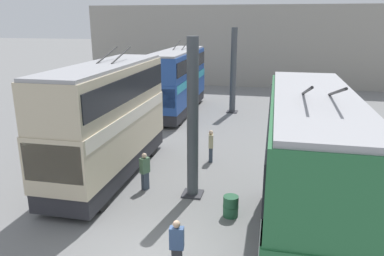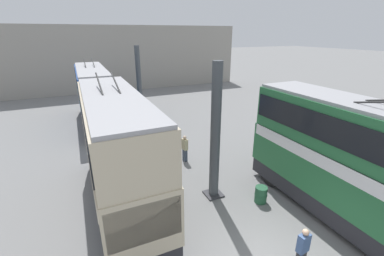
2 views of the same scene
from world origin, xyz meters
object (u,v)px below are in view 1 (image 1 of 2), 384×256
bus_right_far (177,78)px  person_by_right_row (145,170)px  person_aisle_foreground (177,245)px  oil_drum (231,206)px  bus_right_mid (107,114)px  person_aisle_midway (211,145)px  bus_left_far (309,170)px

bus_right_far → person_by_right_row: size_ratio=5.92×
person_aisle_foreground → oil_drum: 3.83m
bus_right_mid → person_aisle_midway: bearing=-57.3°
bus_right_mid → oil_drum: bus_right_mid is taller
person_aisle_foreground → person_by_right_row: person_aisle_foreground is taller
person_by_right_row → bus_right_mid: bearing=-176.8°
bus_left_far → bus_right_mid: bearing=61.0°
bus_right_mid → person_by_right_row: size_ratio=5.48×
oil_drum → bus_right_mid: bearing=66.7°
person_by_right_row → oil_drum: (-1.54, -3.96, -0.49)m
person_aisle_foreground → person_by_right_row: 5.86m
person_by_right_row → person_aisle_midway: size_ratio=0.98×
oil_drum → bus_left_far: bearing=-130.5°
person_aisle_foreground → oil_drum: person_aisle_foreground is taller
bus_left_far → person_aisle_midway: (7.55, 4.17, -2.07)m
bus_left_far → oil_drum: bearing=49.5°
bus_right_far → person_by_right_row: bus_right_far is taller
bus_right_mid → bus_right_far: size_ratio=0.93×
bus_right_far → person_by_right_row: (-13.92, -2.12, -1.90)m
oil_drum → person_aisle_midway: bearing=17.2°
bus_left_far → bus_right_far: size_ratio=0.90×
bus_left_far → person_aisle_midway: bearing=28.9°
bus_right_mid → person_by_right_row: (-1.08, -2.12, -2.14)m
person_by_right_row → bus_left_far: bearing=0.5°
bus_right_far → person_aisle_midway: bus_right_far is taller
bus_right_far → person_by_right_row: bearing=-171.3°
bus_left_far → person_aisle_foreground: bus_left_far is taller
bus_right_far → oil_drum: 16.78m
person_by_right_row → bus_right_far: bearing=128.8°
person_by_right_row → person_aisle_midway: bearing=89.8°
bus_left_far → bus_right_mid: size_ratio=0.97×
bus_right_far → person_aisle_foreground: size_ratio=5.89×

